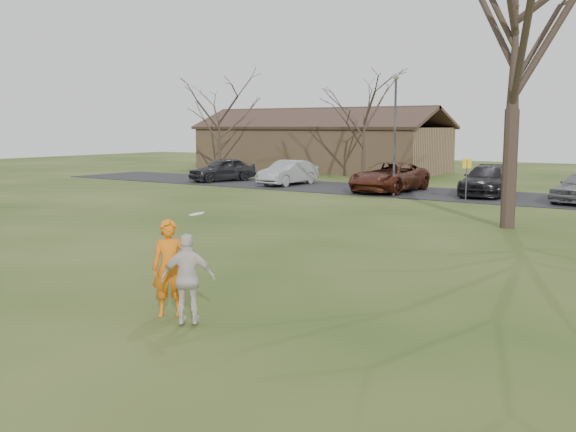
# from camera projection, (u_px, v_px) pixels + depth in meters

# --- Properties ---
(ground) EXTENTS (120.00, 120.00, 0.00)m
(ground) POSITION_uv_depth(u_px,v_px,m) (170.00, 317.00, 12.64)
(ground) COLOR #1E380F
(ground) RESTS_ON ground
(parking_strip) EXTENTS (62.00, 6.50, 0.04)m
(parking_strip) POSITION_uv_depth(u_px,v_px,m) (525.00, 199.00, 33.12)
(parking_strip) COLOR black
(parking_strip) RESTS_ON ground
(player_defender) EXTENTS (0.81, 0.77, 1.86)m
(player_defender) POSITION_uv_depth(u_px,v_px,m) (170.00, 268.00, 12.64)
(player_defender) COLOR orange
(player_defender) RESTS_ON ground
(car_0) EXTENTS (3.13, 4.83, 1.53)m
(car_0) POSITION_uv_depth(u_px,v_px,m) (222.00, 169.00, 43.56)
(car_0) COLOR #242426
(car_0) RESTS_ON parking_strip
(car_1) EXTENTS (1.63, 4.56, 1.50)m
(car_1) POSITION_uv_depth(u_px,v_px,m) (288.00, 173.00, 40.77)
(car_1) COLOR #999A9E
(car_1) RESTS_ON parking_strip
(car_2) EXTENTS (2.68, 5.80, 1.61)m
(car_2) POSITION_uv_depth(u_px,v_px,m) (389.00, 177.00, 36.54)
(car_2) COLOR #4A1D11
(car_2) RESTS_ON parking_strip
(car_3) EXTENTS (2.76, 5.50, 1.53)m
(car_3) POSITION_uv_depth(u_px,v_px,m) (487.00, 181.00, 34.58)
(car_3) COLOR black
(car_3) RESTS_ON parking_strip
(catching_play) EXTENTS (1.03, 0.88, 2.03)m
(catching_play) POSITION_uv_depth(u_px,v_px,m) (188.00, 278.00, 11.99)
(catching_play) COLOR silver
(catching_play) RESTS_ON ground
(building) EXTENTS (20.60, 8.50, 5.14)m
(building) POSITION_uv_depth(u_px,v_px,m) (320.00, 147.00, 54.67)
(building) COLOR #8C6D4C
(building) RESTS_ON ground
(lamp_post) EXTENTS (0.34, 0.34, 6.27)m
(lamp_post) POSITION_uv_depth(u_px,v_px,m) (395.00, 119.00, 33.89)
(lamp_post) COLOR #47474C
(lamp_post) RESTS_ON ground
(sign_yellow) EXTENTS (0.35, 0.35, 2.08)m
(sign_yellow) POSITION_uv_depth(u_px,v_px,m) (467.00, 172.00, 31.58)
(sign_yellow) COLOR #47474C
(sign_yellow) RESTS_ON ground
(big_tree) EXTENTS (9.00, 9.00, 14.00)m
(big_tree) POSITION_uv_depth(u_px,v_px,m) (516.00, 27.00, 22.88)
(big_tree) COLOR #352821
(big_tree) RESTS_ON ground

